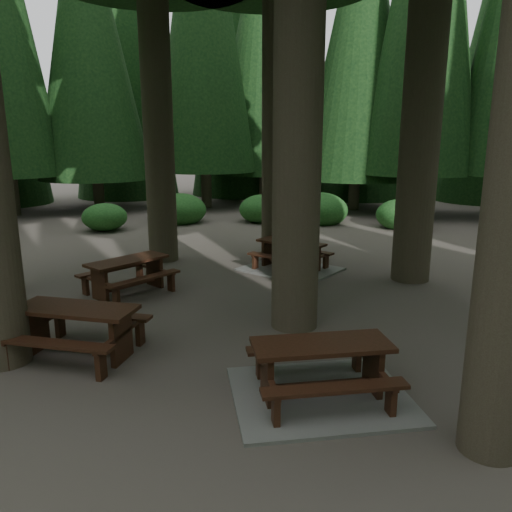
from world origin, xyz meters
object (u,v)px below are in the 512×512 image
at_px(picnic_table_b, 128,271).
at_px(picnic_table_e, 77,324).
at_px(picnic_table_a, 321,379).
at_px(picnic_table_c, 291,261).

relative_size(picnic_table_b, picnic_table_e, 1.01).
height_order(picnic_table_a, picnic_table_e, picnic_table_e).
distance_m(picnic_table_a, picnic_table_b, 5.86).
bearing_deg(picnic_table_c, picnic_table_e, -87.21).
height_order(picnic_table_c, picnic_table_e, picnic_table_e).
bearing_deg(picnic_table_c, picnic_table_b, -114.27).
bearing_deg(picnic_table_b, picnic_table_c, -21.03).
xyz_separation_m(picnic_table_a, picnic_table_c, (-2.51, 5.97, -0.01)).
relative_size(picnic_table_c, picnic_table_e, 1.26).
xyz_separation_m(picnic_table_a, picnic_table_b, (-5.17, 2.74, 0.24)).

